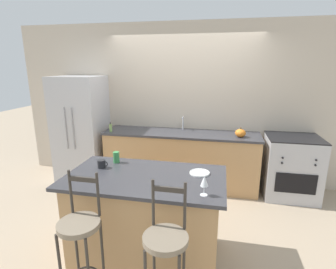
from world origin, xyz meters
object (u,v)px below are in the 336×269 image
wine_glass (204,181)px  tumbler_cup (116,157)px  bar_stool_far (166,253)px  oven_range (291,167)px  dinner_plate (200,173)px  refrigerator (82,129)px  soap_bottle (111,128)px  bar_stool_near (81,238)px  pumpkin_decoration (240,133)px  coffee_mug (102,164)px

wine_glass → tumbler_cup: size_ratio=1.44×
bar_stool_far → wine_glass: bar_stool_far is taller
oven_range → dinner_plate: bearing=-129.1°
wine_glass → tumbler_cup: 1.19m
refrigerator → tumbler_cup: size_ratio=14.51×
refrigerator → soap_bottle: bearing=-12.9°
oven_range → bar_stool_far: (-1.46, -2.46, 0.15)m
oven_range → bar_stool_near: 3.27m
bar_stool_far → bar_stool_near: bearing=177.2°
tumbler_cup → refrigerator: bearing=130.9°
refrigerator → wine_glass: 3.07m
bar_stool_far → wine_glass: (0.25, 0.41, 0.43)m
bar_stool_far → soap_bottle: (-1.43, 2.31, 0.37)m
refrigerator → dinner_plate: 2.73m
wine_glass → dinner_plate: bearing=99.2°
bar_stool_near → pumpkin_decoration: 2.76m
wine_glass → pumpkin_decoration: size_ratio=1.13×
coffee_mug → tumbler_cup: 0.21m
tumbler_cup → soap_bottle: bearing=116.1°
tumbler_cup → soap_bottle: size_ratio=0.79×
soap_bottle → bar_stool_near: bearing=-72.7°
tumbler_cup → soap_bottle: 1.46m
dinner_plate → oven_range: bearing=50.9°
wine_glass → soap_bottle: size_ratio=1.14×
pumpkin_decoration → soap_bottle: soap_bottle is taller
wine_glass → bar_stool_near: bearing=-159.0°
dinner_plate → coffee_mug: bearing=-177.1°
soap_bottle → pumpkin_decoration: bearing=2.2°
refrigerator → bar_stool_near: bearing=-61.3°
bar_stool_far → refrigerator: bearing=129.9°
bar_stool_near → refrigerator: bearing=118.7°
coffee_mug → wine_glass: bearing=-19.7°
bar_stool_far → tumbler_cup: size_ratio=9.27×
oven_range → pumpkin_decoration: 0.95m
pumpkin_decoration → wine_glass: bearing=-101.9°
dinner_plate → bar_stool_near: bearing=-137.2°
oven_range → dinner_plate: (-1.29, -1.59, 0.46)m
coffee_mug → soap_bottle: size_ratio=0.74×
dinner_plate → refrigerator: bearing=144.6°
refrigerator → pumpkin_decoration: bearing=-1.3°
refrigerator → oven_range: 3.54m
refrigerator → wine_glass: (2.30, -2.04, 0.14)m
oven_range → soap_bottle: soap_bottle is taller
bar_stool_far → dinner_plate: bar_stool_far is taller
bar_stool_near → coffee_mug: (-0.16, 0.78, 0.34)m
dinner_plate → coffee_mug: size_ratio=1.78×
bar_stool_far → soap_bottle: size_ratio=7.36×
tumbler_cup → pumpkin_decoration: pumpkin_decoration is taller
oven_range → wine_glass: bearing=-120.7°
bar_stool_near → pumpkin_decoration: (1.39, 2.35, 0.37)m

